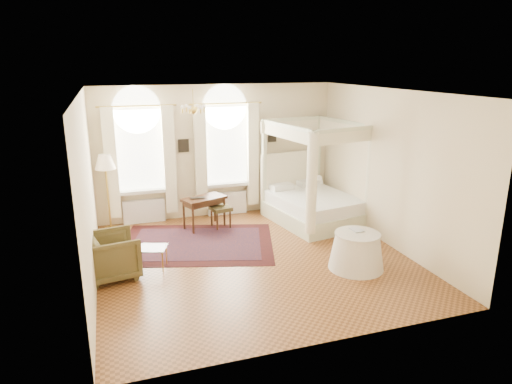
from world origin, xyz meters
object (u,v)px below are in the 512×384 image
Objects in this scene: writing_desk at (204,202)px; floor_lamp at (105,166)px; nightstand at (317,198)px; coffee_table at (150,249)px; canopy_bed at (314,200)px; armchair at (112,256)px; stool at (221,210)px; side_table at (357,251)px.

writing_desk is 0.63× the size of floor_lamp.
nightstand reaches higher than coffee_table.
canopy_bed is at bearing -119.17° from nightstand.
armchair is (-4.80, -1.60, -0.14)m from canopy_bed.
nightstand is at bearing 10.35° from writing_desk.
floor_lamp reaches higher than stool.
nightstand is at bearing 27.70° from coffee_table.
nightstand is 3.80m from side_table.
floor_lamp is at bearing 167.94° from canopy_bed.
canopy_bed is 4.35m from coffee_table.
nightstand is 0.51× the size of side_table.
armchair reaches higher than coffee_table.
canopy_bed is at bearing 82.26° from side_table.
nightstand is 5.52m from floor_lamp.
nightstand is at bearing 60.83° from canopy_bed.
nightstand is at bearing -73.15° from armchair.
side_table is at bearing -18.21° from coffee_table.
coffee_table is (-4.68, -2.45, 0.12)m from nightstand.
nightstand is at bearing 75.78° from side_table.
nightstand is at bearing 13.31° from stool.
side_table is at bearing -53.44° from writing_desk.
writing_desk is 2.96m from armchair.
writing_desk is 3.87m from side_table.
side_table reaches higher than nightstand.
canopy_bed reaches higher than side_table.
writing_desk is 1.21× the size of armchair.
floor_lamp is at bearing 140.26° from side_table.
writing_desk reaches higher than side_table.
coffee_table is at bearing -127.79° from writing_desk.
coffee_table is at bearing -74.27° from floor_lamp.
coffee_table is at bearing 161.79° from side_table.
coffee_table is (0.69, 0.17, -0.04)m from armchair.
floor_lamp is at bearing 105.73° from coffee_table.
floor_lamp is (0.00, 2.63, 1.11)m from armchair.
side_table is at bearing -39.74° from floor_lamp.
coffee_table is at bearing -152.30° from nightstand.
armchair is (-5.37, -2.63, 0.16)m from nightstand.
coffee_table is at bearing -160.78° from canopy_bed.
armchair is 1.28× the size of coffee_table.
floor_lamp reaches higher than writing_desk.
canopy_bed is 2.43× the size of side_table.
armchair is at bearing -136.36° from writing_desk.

